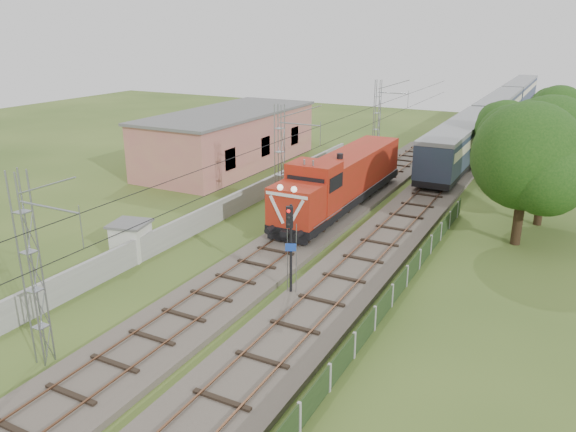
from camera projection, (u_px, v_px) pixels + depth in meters
The scene contains 15 objects.
ground at pixel (219, 297), 28.19m from camera, with size 140.00×140.00×0.00m, color #364D1D.
track_main at pixel (284, 247), 34.00m from camera, with size 4.20×70.00×0.45m.
track_side at pixel (422, 202), 42.71m from camera, with size 4.20×80.00×0.45m.
catenary at pixel (280, 163), 38.24m from camera, with size 3.31×70.00×8.00m.
boundary_wall at pixel (238, 202), 40.86m from camera, with size 0.25×40.00×1.50m, color #9E9E99.
station_building at pixel (230, 138), 54.05m from camera, with size 8.40×20.40×5.22m.
fence at pixel (392, 296), 27.00m from camera, with size 0.12×32.00×1.20m.
locomotive at pixel (342, 179), 40.82m from camera, with size 3.09×17.66×4.48m.
coach_rake at pixel (499, 108), 73.45m from camera, with size 3.17×70.77×3.67m.
signal_post at pixel (290, 235), 27.05m from camera, with size 0.51×0.42×4.86m.
relay_hut at pixel (131, 240), 32.67m from camera, with size 2.53×2.53×2.16m.
tree_a at pixel (528, 158), 33.19m from camera, with size 6.82×6.49×8.84m.
tree_b at pixel (550, 146), 36.62m from camera, with size 6.76×6.44×8.76m.
tree_c at pixel (506, 131), 48.41m from camera, with size 5.35×5.09×6.93m.
tree_d at pixel (558, 114), 55.21m from camera, with size 5.75×5.47×7.45m.
Camera 1 is at (14.84, -20.87, 12.94)m, focal length 35.00 mm.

